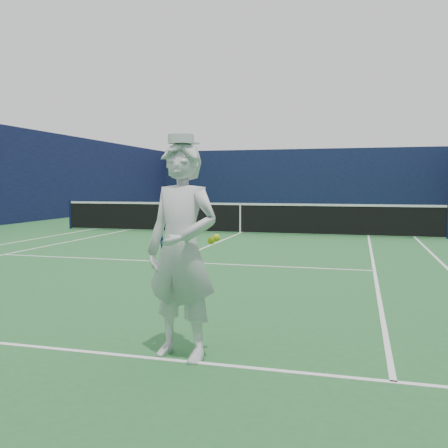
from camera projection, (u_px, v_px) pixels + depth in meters
The scene contains 5 objects.
ground at pixel (240, 233), 16.62m from camera, with size 80.00×80.00×0.00m, color #26642F.
court_markings at pixel (240, 233), 16.62m from camera, with size 11.03×23.83×0.01m.
windscreen_fence at pixel (240, 173), 16.46m from camera, with size 20.12×36.12×4.00m.
tennis_net at pixel (240, 217), 16.57m from camera, with size 12.88×0.09×1.07m.
tennis_player at pixel (182, 250), 4.63m from camera, with size 0.83×0.67×2.08m.
Camera 1 is at (3.81, -16.10, 1.63)m, focal length 40.00 mm.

